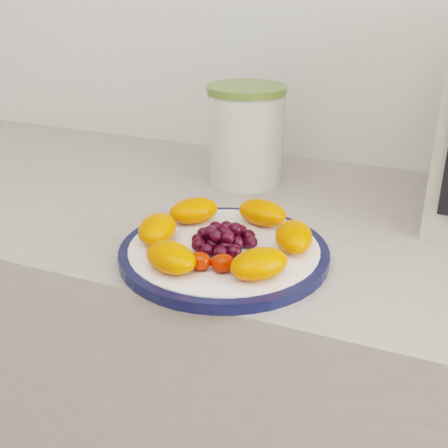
% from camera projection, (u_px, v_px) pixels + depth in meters
% --- Properties ---
extents(counter, '(3.50, 0.60, 0.90)m').
position_uv_depth(counter, '(319.00, 441.00, 1.05)').
color(counter, '#A2958A').
rests_on(counter, floor).
extents(plate_rim, '(0.28, 0.28, 0.01)m').
position_uv_depth(plate_rim, '(224.00, 253.00, 0.76)').
color(plate_rim, black).
rests_on(plate_rim, counter).
extents(plate_face, '(0.26, 0.26, 0.02)m').
position_uv_depth(plate_face, '(224.00, 252.00, 0.76)').
color(plate_face, white).
rests_on(plate_face, counter).
extents(canister, '(0.17, 0.17, 0.16)m').
position_uv_depth(canister, '(246.00, 138.00, 1.00)').
color(canister, '#465E17').
rests_on(canister, counter).
extents(canister_lid, '(0.17, 0.17, 0.01)m').
position_uv_depth(canister_lid, '(247.00, 89.00, 0.97)').
color(canister_lid, '#5C7331').
rests_on(canister_lid, canister).
extents(fruit_plate, '(0.24, 0.24, 0.04)m').
position_uv_depth(fruit_plate, '(222.00, 235.00, 0.74)').
color(fruit_plate, '#FF5100').
rests_on(fruit_plate, plate_face).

